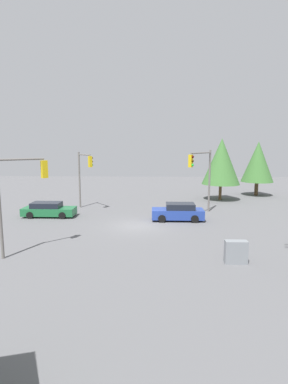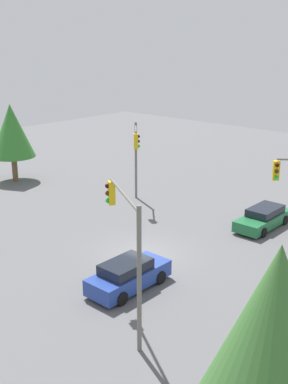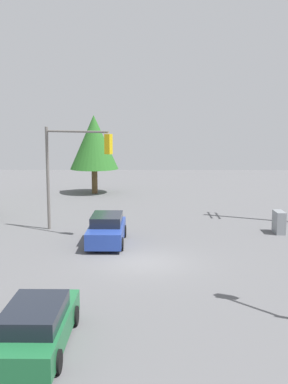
% 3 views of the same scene
% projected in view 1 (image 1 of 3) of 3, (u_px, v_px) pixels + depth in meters
% --- Properties ---
extents(ground_plane, '(80.00, 80.00, 0.00)m').
position_uv_depth(ground_plane, '(138.00, 226.00, 23.82)').
color(ground_plane, '#5B5B5E').
extents(sedan_green, '(4.63, 1.86, 1.31)m').
position_uv_depth(sedan_green, '(49.00, 210.00, 26.90)').
color(sedan_green, '#1E6638').
rests_on(sedan_green, ground_plane).
extents(sedan_blue, '(4.38, 1.87, 1.48)m').
position_uv_depth(sedan_blue, '(178.00, 212.00, 25.56)').
color(sedan_blue, '#233D93').
rests_on(sedan_blue, ground_plane).
extents(traffic_signal_main, '(2.58, 4.03, 5.95)m').
position_uv_depth(traffic_signal_main, '(202.00, 170.00, 27.04)').
color(traffic_signal_main, slate).
rests_on(traffic_signal_main, ground_plane).
extents(traffic_signal_cross, '(2.25, 2.13, 5.78)m').
position_uv_depth(traffic_signal_cross, '(19.00, 188.00, 17.05)').
color(traffic_signal_cross, slate).
rests_on(traffic_signal_cross, ground_plane).
extents(traffic_signal_aux, '(1.94, 2.35, 5.72)m').
position_uv_depth(traffic_signal_aux, '(84.00, 171.00, 29.72)').
color(traffic_signal_aux, slate).
rests_on(traffic_signal_aux, ground_plane).
extents(electrical_cabinet, '(1.19, 0.50, 1.25)m').
position_uv_depth(electrical_cabinet, '(236.00, 252.00, 16.10)').
color(electrical_cabinet, gray).
rests_on(electrical_cabinet, ground_plane).
extents(tree_right, '(4.01, 4.01, 6.93)m').
position_uv_depth(tree_right, '(258.00, 162.00, 38.15)').
color(tree_right, '#4C3823').
rests_on(tree_right, ground_plane).
extents(tree_far, '(4.40, 4.40, 7.23)m').
position_uv_depth(tree_far, '(221.00, 161.00, 34.90)').
color(tree_far, brown).
rests_on(tree_far, ground_plane).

